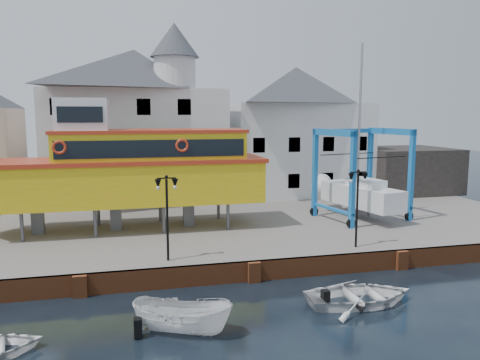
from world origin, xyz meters
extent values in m
plane|color=black|center=(0.00, 0.00, 0.00)|extent=(140.00, 140.00, 0.00)
cube|color=slate|center=(0.00, 11.00, 0.50)|extent=(44.00, 22.00, 1.00)
cube|color=brown|center=(0.00, 0.12, 0.50)|extent=(44.00, 0.25, 1.00)
cube|color=brown|center=(-8.00, -0.05, 0.50)|extent=(0.60, 0.36, 1.00)
cube|color=brown|center=(0.00, -0.05, 0.50)|extent=(0.60, 0.36, 1.00)
cube|color=brown|center=(8.00, -0.05, 0.50)|extent=(0.60, 0.36, 1.00)
cube|color=silver|center=(-5.00, 18.50, 5.50)|extent=(14.00, 8.00, 9.00)
pyramid|color=#36383F|center=(-5.00, 18.50, 11.60)|extent=(14.00, 8.00, 3.20)
cube|color=black|center=(-10.50, 14.54, 2.60)|extent=(1.00, 0.08, 1.20)
cube|color=black|center=(-7.50, 14.54, 2.60)|extent=(1.00, 0.08, 1.20)
cube|color=black|center=(-4.50, 14.54, 2.60)|extent=(1.00, 0.08, 1.20)
cube|color=black|center=(-1.50, 14.54, 2.60)|extent=(1.00, 0.08, 1.20)
cube|color=black|center=(-10.50, 14.54, 5.60)|extent=(1.00, 0.08, 1.20)
cube|color=black|center=(-7.50, 14.54, 5.60)|extent=(1.00, 0.08, 1.20)
cube|color=black|center=(-4.50, 14.54, 5.60)|extent=(1.00, 0.08, 1.20)
cube|color=black|center=(-1.50, 14.54, 5.60)|extent=(1.00, 0.08, 1.20)
cube|color=black|center=(-10.50, 14.54, 8.60)|extent=(1.00, 0.08, 1.20)
cube|color=black|center=(-7.50, 14.54, 8.60)|extent=(1.00, 0.08, 1.20)
cube|color=black|center=(-4.50, 14.54, 8.60)|extent=(1.00, 0.08, 1.20)
cube|color=black|center=(-1.50, 14.54, 8.60)|extent=(1.00, 0.08, 1.20)
cylinder|color=silver|center=(-2.00, 16.10, 11.20)|extent=(3.20, 3.20, 2.40)
cone|color=#36383F|center=(-2.00, 16.10, 13.70)|extent=(3.80, 3.80, 2.60)
cube|color=silver|center=(9.00, 19.00, 5.00)|extent=(12.00, 8.00, 8.00)
pyramid|color=#36383F|center=(9.00, 19.00, 10.60)|extent=(12.00, 8.00, 3.20)
cube|color=black|center=(4.50, 15.04, 2.60)|extent=(1.00, 0.08, 1.20)
cube|color=black|center=(7.50, 15.04, 2.60)|extent=(1.00, 0.08, 1.20)
cube|color=black|center=(10.50, 15.04, 2.60)|extent=(1.00, 0.08, 1.20)
cube|color=black|center=(13.50, 15.04, 2.60)|extent=(1.00, 0.08, 1.20)
cube|color=black|center=(4.50, 15.04, 5.60)|extent=(1.00, 0.08, 1.20)
cube|color=black|center=(7.50, 15.04, 5.60)|extent=(1.00, 0.08, 1.20)
cube|color=black|center=(10.50, 15.04, 5.60)|extent=(1.00, 0.08, 1.20)
cube|color=black|center=(13.50, 15.04, 5.60)|extent=(1.00, 0.08, 1.20)
cube|color=black|center=(19.00, 17.00, 3.00)|extent=(8.00, 7.00, 4.00)
cylinder|color=black|center=(-4.00, 1.20, 3.00)|extent=(0.12, 0.12, 4.00)
cube|color=black|center=(-4.00, 1.20, 5.05)|extent=(0.90, 0.06, 0.06)
sphere|color=black|center=(-4.00, 1.20, 5.12)|extent=(0.16, 0.16, 0.16)
cone|color=black|center=(-4.40, 1.20, 4.78)|extent=(0.32, 0.32, 0.45)
sphere|color=white|center=(-4.40, 1.20, 4.60)|extent=(0.18, 0.18, 0.18)
cone|color=black|center=(-3.60, 1.20, 4.78)|extent=(0.32, 0.32, 0.45)
sphere|color=white|center=(-3.60, 1.20, 4.60)|extent=(0.18, 0.18, 0.18)
cylinder|color=black|center=(6.00, 1.20, 3.00)|extent=(0.12, 0.12, 4.00)
cube|color=black|center=(6.00, 1.20, 5.05)|extent=(0.90, 0.06, 0.06)
sphere|color=black|center=(6.00, 1.20, 5.12)|extent=(0.16, 0.16, 0.16)
cone|color=black|center=(5.60, 1.20, 4.78)|extent=(0.32, 0.32, 0.45)
sphere|color=white|center=(5.60, 1.20, 4.60)|extent=(0.18, 0.18, 0.18)
cone|color=black|center=(6.40, 1.20, 4.78)|extent=(0.32, 0.32, 0.45)
sphere|color=white|center=(6.40, 1.20, 4.60)|extent=(0.18, 0.18, 0.18)
cylinder|color=#59595E|center=(-11.63, 6.58, 1.84)|extent=(0.20, 0.20, 1.68)
cylinder|color=#59595E|center=(-11.63, 9.71, 1.84)|extent=(0.20, 0.20, 1.68)
cylinder|color=#59595E|center=(-7.71, 6.57, 1.84)|extent=(0.20, 0.20, 1.68)
cylinder|color=#59595E|center=(-7.71, 9.71, 1.84)|extent=(0.20, 0.20, 1.68)
cylinder|color=#59595E|center=(-3.79, 6.57, 1.84)|extent=(0.20, 0.20, 1.68)
cylinder|color=#59595E|center=(-3.79, 9.71, 1.84)|extent=(0.20, 0.20, 1.68)
cylinder|color=#59595E|center=(0.13, 6.57, 1.84)|extent=(0.20, 0.20, 1.68)
cylinder|color=#59595E|center=(0.14, 9.70, 1.84)|extent=(0.20, 0.20, 1.68)
cube|color=#59595E|center=(-11.07, 8.14, 1.84)|extent=(0.67, 0.56, 1.68)
cube|color=#59595E|center=(-6.59, 8.14, 1.84)|extent=(0.67, 0.56, 1.68)
cube|color=#59595E|center=(-2.11, 8.14, 1.84)|extent=(0.67, 0.56, 1.68)
cube|color=gold|center=(-5.47, 8.14, 3.91)|extent=(15.69, 4.27, 2.47)
cube|color=#B13018|center=(-5.47, 8.14, 5.26)|extent=(16.03, 4.45, 0.25)
cube|color=gold|center=(-4.35, 8.14, 6.04)|extent=(11.21, 3.82, 1.79)
cube|color=black|center=(-4.35, 6.20, 6.10)|extent=(10.76, 0.07, 1.01)
cube|color=black|center=(-4.35, 10.07, 6.10)|extent=(10.76, 0.07, 1.01)
cube|color=#B13018|center=(-4.35, 8.14, 7.04)|extent=(11.43, 3.93, 0.20)
cube|color=white|center=(-8.27, 8.14, 7.96)|extent=(2.92, 2.92, 2.04)
cube|color=black|center=(-8.27, 6.66, 8.05)|extent=(2.45, 0.06, 0.90)
torus|color=#B13018|center=(-9.39, 6.16, 6.27)|extent=(0.78, 0.16, 0.78)
torus|color=#B13018|center=(-2.67, 6.15, 6.27)|extent=(0.78, 0.16, 0.78)
cube|color=#1A78C4|center=(7.69, 5.09, 4.02)|extent=(0.36, 0.36, 6.04)
cylinder|color=black|center=(7.69, 5.09, 1.30)|extent=(0.64, 0.34, 0.60)
cube|color=#1A78C4|center=(6.83, 9.01, 4.02)|extent=(0.36, 0.36, 6.04)
cylinder|color=black|center=(6.83, 9.01, 1.30)|extent=(0.64, 0.34, 0.60)
cube|color=#1A78C4|center=(12.45, 6.14, 4.02)|extent=(0.36, 0.36, 6.04)
cylinder|color=black|center=(12.45, 6.14, 1.30)|extent=(0.64, 0.34, 0.60)
cube|color=#1A78C4|center=(11.59, 10.06, 4.02)|extent=(0.36, 0.36, 6.04)
cylinder|color=black|center=(11.59, 10.06, 1.30)|extent=(0.64, 0.34, 0.60)
cube|color=#1A78C4|center=(7.26, 7.05, 6.89)|extent=(1.22, 4.28, 0.42)
cube|color=#1A78C4|center=(7.26, 7.05, 1.86)|extent=(1.14, 4.26, 0.18)
cube|color=#1A78C4|center=(12.02, 8.10, 6.89)|extent=(1.22, 4.28, 0.42)
cube|color=#1A78C4|center=(12.02, 8.10, 1.86)|extent=(1.14, 4.26, 0.18)
cube|color=#1A78C4|center=(9.21, 9.53, 6.89)|extent=(5.12, 1.41, 0.30)
cube|color=white|center=(9.64, 7.57, 2.55)|extent=(3.33, 6.75, 1.38)
cone|color=white|center=(8.81, 11.32, 2.55)|extent=(2.24, 1.78, 1.98)
cube|color=#59595E|center=(9.64, 7.57, 1.56)|extent=(0.54, 1.56, 0.60)
cube|color=white|center=(9.73, 7.15, 3.50)|extent=(1.91, 2.83, 0.52)
cylinder|color=#99999E|center=(9.55, 8.00, 7.99)|extent=(0.19, 0.19, 9.49)
cube|color=black|center=(9.98, 6.06, 5.30)|extent=(4.50, 1.10, 0.05)
cube|color=black|center=(9.31, 9.09, 5.30)|extent=(4.50, 1.10, 0.05)
imported|color=white|center=(-3.99, -4.57, 0.00)|extent=(4.14, 2.98, 1.50)
imported|color=white|center=(3.73, -3.63, 0.00)|extent=(4.80, 3.50, 0.97)
camera|label=1|loc=(-5.74, -21.02, 8.07)|focal=35.00mm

